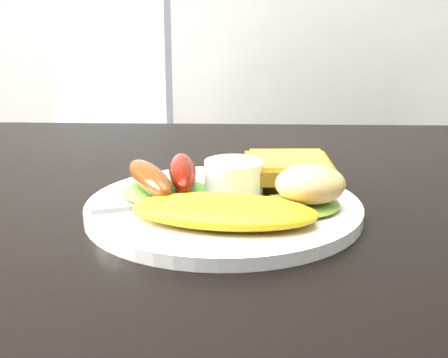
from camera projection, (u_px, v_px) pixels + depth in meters
dining_table at (128, 223)px, 0.62m from camera, size 1.20×0.80×0.04m
dining_chair at (99, 166)px, 1.89m from camera, size 0.58×0.58×0.05m
person at (286, 144)px, 1.11m from camera, size 0.54×0.40×1.39m
plate at (224, 208)px, 0.59m from camera, size 0.26×0.26×0.01m
lettuce_left at (168, 192)px, 0.60m from camera, size 0.10×0.09×0.01m
lettuce_right at (297, 205)px, 0.56m from camera, size 0.09×0.08×0.01m
omelette at (224, 211)px, 0.53m from camera, size 0.17×0.10×0.02m
sausage_a at (149, 178)px, 0.59m from camera, size 0.07×0.11×0.03m
sausage_b at (182, 172)px, 0.61m from camera, size 0.04×0.11×0.03m
ramekin at (234, 178)px, 0.60m from camera, size 0.06×0.06×0.03m
toast_a at (255, 176)px, 0.65m from camera, size 0.09×0.09×0.01m
toast_b at (288, 168)px, 0.63m from camera, size 0.09×0.09×0.01m
potato_salad at (310, 184)px, 0.56m from camera, size 0.08×0.08×0.03m
fork at (184, 205)px, 0.57m from camera, size 0.16×0.07×0.00m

